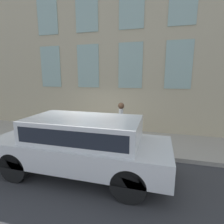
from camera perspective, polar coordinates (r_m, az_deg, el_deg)
The scene contains 6 objects.
ground_plane at distance 6.94m, azimuth -7.34°, elevation -12.84°, with size 80.00×80.00×0.00m, color #38383A.
sidewalk at distance 8.07m, azimuth -3.70°, elevation -8.63°, with size 2.68×60.00×0.15m.
building_facade at distance 9.11m, azimuth -0.85°, elevation 20.52°, with size 0.33×40.00×8.55m.
fire_hydrant at distance 7.22m, azimuth -3.04°, elevation -7.10°, with size 0.36×0.47×0.77m.
person at distance 7.38m, azimuth 2.95°, elevation -1.95°, with size 0.40×0.26×1.64m.
parked_truck_white_near at distance 5.19m, azimuth -9.86°, elevation -9.45°, with size 1.93×5.10×1.71m.
Camera 1 is at (-5.83, -2.47, 2.84)m, focal length 28.00 mm.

